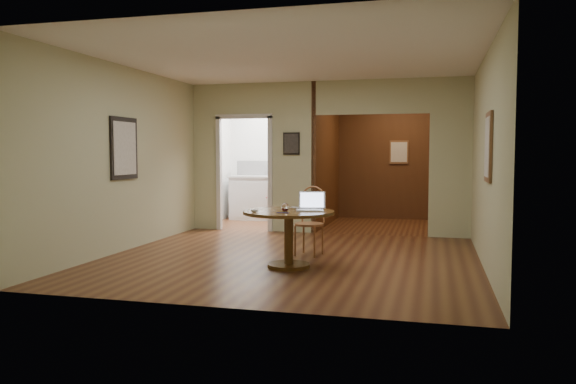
% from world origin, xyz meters
% --- Properties ---
extents(floor, '(5.00, 5.00, 0.00)m').
position_xyz_m(floor, '(0.00, 0.00, 0.00)').
color(floor, '#4D2616').
rests_on(floor, ground).
extents(room_shell, '(5.20, 7.50, 5.00)m').
position_xyz_m(room_shell, '(-0.47, 3.10, 1.29)').
color(room_shell, white).
rests_on(room_shell, ground).
extents(dining_table, '(1.14, 1.14, 0.71)m').
position_xyz_m(dining_table, '(0.14, -0.56, 0.53)').
color(dining_table, brown).
rests_on(dining_table, ground).
extents(chair, '(0.48, 0.48, 0.97)m').
position_xyz_m(chair, '(0.21, 0.37, 0.54)').
color(chair, '#A9653C').
rests_on(chair, ground).
extents(open_laptop, '(0.38, 0.36, 0.23)m').
position_xyz_m(open_laptop, '(0.39, -0.45, 0.78)').
color(open_laptop, silver).
rests_on(open_laptop, dining_table).
extents(closed_laptop, '(0.32, 0.22, 0.02)m').
position_xyz_m(closed_laptop, '(0.25, -0.36, 0.73)').
color(closed_laptop, '#BABABF').
rests_on(closed_laptop, dining_table).
extents(mouse, '(0.11, 0.07, 0.04)m').
position_xyz_m(mouse, '(-0.22, -0.84, 0.73)').
color(mouse, silver).
rests_on(mouse, dining_table).
extents(wine_glass, '(0.09, 0.09, 0.10)m').
position_xyz_m(wine_glass, '(0.11, -0.66, 0.77)').
color(wine_glass, white).
rests_on(wine_glass, dining_table).
extents(pen, '(0.16, 0.02, 0.01)m').
position_xyz_m(pen, '(0.14, -0.85, 0.72)').
color(pen, '#0C0E57').
rests_on(pen, dining_table).
extents(kitchen_cabinet, '(2.06, 0.60, 0.94)m').
position_xyz_m(kitchen_cabinet, '(-1.35, 4.20, 0.47)').
color(kitchen_cabinet, white).
rests_on(kitchen_cabinet, ground).
extents(grocery_bag, '(0.34, 0.31, 0.27)m').
position_xyz_m(grocery_bag, '(-0.78, 4.20, 1.07)').
color(grocery_bag, '#C9B393').
rests_on(grocery_bag, kitchen_cabinet).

